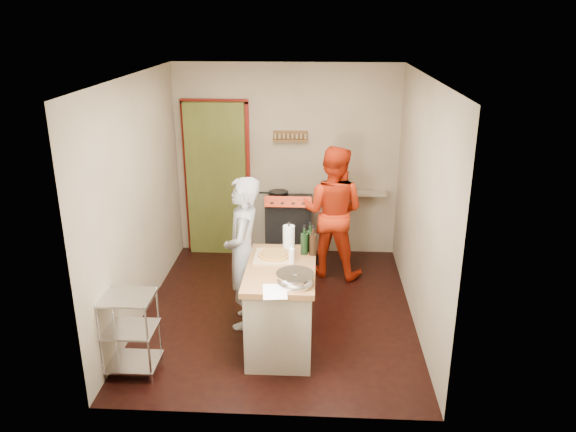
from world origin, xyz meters
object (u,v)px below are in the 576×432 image
object	(u,v)px
stove	(289,229)
person_red	(333,212)
person_stripe	(243,253)
wire_shelving	(130,330)
island	(281,304)

from	to	relation	value
stove	person_red	size ratio (longest dim) A/B	0.60
person_stripe	wire_shelving	bearing A→B (deg)	-45.68
stove	wire_shelving	size ratio (longest dim) A/B	1.26
island	wire_shelving	bearing A→B (deg)	-158.35
wire_shelving	person_red	bearing A→B (deg)	49.75
person_stripe	stove	bearing A→B (deg)	165.87
stove	wire_shelving	xyz separation A→B (m)	(-1.33, -2.62, -0.01)
wire_shelving	person_stripe	world-z (taller)	person_stripe
person_red	wire_shelving	bearing A→B (deg)	66.69
stove	person_stripe	xyz separation A→B (m)	(-0.39, -1.68, 0.37)
island	person_red	size ratio (longest dim) A/B	0.74
island	person_red	bearing A→B (deg)	72.56
wire_shelving	person_red	world-z (taller)	person_red
island	person_red	distance (m)	1.82
island	person_stripe	world-z (taller)	person_stripe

